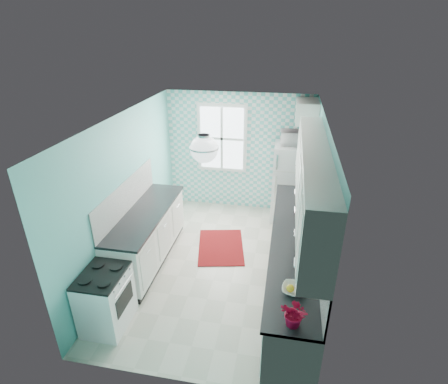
% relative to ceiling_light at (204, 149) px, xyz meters
% --- Properties ---
extents(floor, '(3.00, 4.40, 0.02)m').
position_rel_ceiling_light_xyz_m(floor, '(0.00, 0.80, -2.33)').
color(floor, beige).
rests_on(floor, ground).
extents(ceiling, '(3.00, 4.40, 0.02)m').
position_rel_ceiling_light_xyz_m(ceiling, '(0.00, 0.80, 0.19)').
color(ceiling, white).
rests_on(ceiling, wall_back).
extents(wall_back, '(3.00, 0.02, 2.50)m').
position_rel_ceiling_light_xyz_m(wall_back, '(0.00, 3.01, -1.07)').
color(wall_back, '#60C0BA').
rests_on(wall_back, floor).
extents(wall_front, '(3.00, 0.02, 2.50)m').
position_rel_ceiling_light_xyz_m(wall_front, '(0.00, -1.41, -1.07)').
color(wall_front, '#60C0BA').
rests_on(wall_front, floor).
extents(wall_left, '(0.02, 4.40, 2.50)m').
position_rel_ceiling_light_xyz_m(wall_left, '(-1.51, 0.80, -1.07)').
color(wall_left, '#60C0BA').
rests_on(wall_left, floor).
extents(wall_right, '(0.02, 4.40, 2.50)m').
position_rel_ceiling_light_xyz_m(wall_right, '(1.51, 0.80, -1.07)').
color(wall_right, '#60C0BA').
rests_on(wall_right, floor).
extents(accent_wall, '(3.00, 0.01, 2.50)m').
position_rel_ceiling_light_xyz_m(accent_wall, '(0.00, 2.99, -1.07)').
color(accent_wall, '#5BC3BC').
rests_on(accent_wall, wall_back).
extents(window, '(1.04, 0.05, 1.44)m').
position_rel_ceiling_light_xyz_m(window, '(-0.35, 2.96, -0.77)').
color(window, white).
rests_on(window, wall_back).
extents(backsplash_right, '(0.02, 3.60, 0.51)m').
position_rel_ceiling_light_xyz_m(backsplash_right, '(1.49, 0.40, -1.13)').
color(backsplash_right, white).
rests_on(backsplash_right, wall_right).
extents(backsplash_left, '(0.02, 2.15, 0.51)m').
position_rel_ceiling_light_xyz_m(backsplash_left, '(-1.49, 0.73, -1.13)').
color(backsplash_left, white).
rests_on(backsplash_left, wall_left).
extents(upper_cabinets_right, '(0.33, 3.20, 0.90)m').
position_rel_ceiling_light_xyz_m(upper_cabinets_right, '(1.33, 0.20, -0.42)').
color(upper_cabinets_right, white).
rests_on(upper_cabinets_right, wall_right).
extents(upper_cabinet_fridge, '(0.40, 0.74, 0.40)m').
position_rel_ceiling_light_xyz_m(upper_cabinet_fridge, '(1.30, 2.63, -0.07)').
color(upper_cabinet_fridge, white).
rests_on(upper_cabinet_fridge, wall_right).
extents(ceiling_light, '(0.34, 0.34, 0.35)m').
position_rel_ceiling_light_xyz_m(ceiling_light, '(0.00, 0.00, 0.00)').
color(ceiling_light, silver).
rests_on(ceiling_light, ceiling).
extents(base_cabinets_right, '(0.60, 3.60, 0.90)m').
position_rel_ceiling_light_xyz_m(base_cabinets_right, '(1.20, 0.40, -1.87)').
color(base_cabinets_right, white).
rests_on(base_cabinets_right, floor).
extents(countertop_right, '(0.63, 3.60, 0.04)m').
position_rel_ceiling_light_xyz_m(countertop_right, '(1.19, 0.40, -1.40)').
color(countertop_right, black).
rests_on(countertop_right, base_cabinets_right).
extents(base_cabinets_left, '(0.60, 2.15, 0.90)m').
position_rel_ceiling_light_xyz_m(base_cabinets_left, '(-1.20, 0.73, -1.87)').
color(base_cabinets_left, white).
rests_on(base_cabinets_left, floor).
extents(countertop_left, '(0.63, 2.15, 0.04)m').
position_rel_ceiling_light_xyz_m(countertop_left, '(-1.19, 0.73, -1.40)').
color(countertop_left, black).
rests_on(countertop_left, base_cabinets_left).
extents(fridge, '(0.70, 0.69, 1.60)m').
position_rel_ceiling_light_xyz_m(fridge, '(1.11, 2.63, -1.52)').
color(fridge, white).
rests_on(fridge, floor).
extents(stove, '(0.55, 0.68, 0.82)m').
position_rel_ceiling_light_xyz_m(stove, '(-1.20, -0.75, -1.89)').
color(stove, white).
rests_on(stove, floor).
extents(sink, '(0.44, 0.37, 0.53)m').
position_rel_ceiling_light_xyz_m(sink, '(1.20, 1.27, -1.39)').
color(sink, silver).
rests_on(sink, countertop_right).
extents(rug, '(1.02, 1.28, 0.02)m').
position_rel_ceiling_light_xyz_m(rug, '(-0.05, 1.30, -2.32)').
color(rug, maroon).
rests_on(rug, floor).
extents(dish_towel, '(0.05, 0.22, 0.33)m').
position_rel_ceiling_light_xyz_m(dish_towel, '(0.89, 1.48, -1.84)').
color(dish_towel, '#5AA58E').
rests_on(dish_towel, base_cabinets_right).
extents(fruit_bowl, '(0.32, 0.32, 0.07)m').
position_rel_ceiling_light_xyz_m(fruit_bowl, '(1.20, -0.76, -1.35)').
color(fruit_bowl, white).
rests_on(fruit_bowl, countertop_right).
extents(potted_plant, '(0.35, 0.33, 0.31)m').
position_rel_ceiling_light_xyz_m(potted_plant, '(1.20, -1.25, -1.23)').
color(potted_plant, red).
rests_on(potted_plant, countertop_right).
extents(soap_bottle, '(0.11, 0.11, 0.21)m').
position_rel_ceiling_light_xyz_m(soap_bottle, '(1.25, 1.79, -1.28)').
color(soap_bottle, '#8AA7B0').
rests_on(soap_bottle, countertop_right).
extents(microwave, '(0.51, 0.36, 0.27)m').
position_rel_ceiling_light_xyz_m(microwave, '(1.11, 2.63, -0.58)').
color(microwave, white).
rests_on(microwave, fridge).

